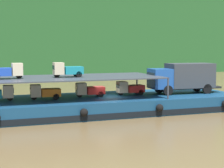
# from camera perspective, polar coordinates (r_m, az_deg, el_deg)

# --- Properties ---
(ground_plane) EXTENTS (400.00, 400.00, 0.00)m
(ground_plane) POSITION_cam_1_polar(r_m,az_deg,el_deg) (36.53, -0.74, -4.24)
(ground_plane) COLOR brown
(cargo_barge) EXTENTS (26.36, 8.72, 1.50)m
(cargo_barge) POSITION_cam_1_polar(r_m,az_deg,el_deg) (36.38, -0.72, -3.09)
(cargo_barge) COLOR navy
(cargo_barge) RESTS_ON ground
(covered_lorry) EXTENTS (7.91, 2.49, 3.10)m
(covered_lorry) POSITION_cam_1_polar(r_m,az_deg,el_deg) (39.24, 10.81, 1.06)
(covered_lorry) COLOR #1E4C99
(covered_lorry) RESTS_ON cargo_barge
(cargo_rack) EXTENTS (17.16, 7.37, 2.00)m
(cargo_rack) POSITION_cam_1_polar(r_m,az_deg,el_deg) (35.05, -6.63, 0.96)
(cargo_rack) COLOR #383D47
(cargo_rack) RESTS_ON cargo_barge
(mini_truck_lower_aft) EXTENTS (2.79, 1.29, 1.38)m
(mini_truck_lower_aft) POSITION_cam_1_polar(r_m,az_deg,el_deg) (34.73, -10.23, -1.20)
(mini_truck_lower_aft) COLOR orange
(mini_truck_lower_aft) RESTS_ON cargo_barge
(mini_truck_lower_mid) EXTENTS (2.79, 1.28, 1.38)m
(mini_truck_lower_mid) POSITION_cam_1_polar(r_m,az_deg,el_deg) (35.92, -3.44, -0.89)
(mini_truck_lower_mid) COLOR red
(mini_truck_lower_mid) RESTS_ON cargo_barge
(mini_truck_lower_fore) EXTENTS (2.75, 1.22, 1.38)m
(mini_truck_lower_fore) POSITION_cam_1_polar(r_m,az_deg,el_deg) (37.39, 2.75, -0.63)
(mini_truck_lower_fore) COLOR red
(mini_truck_lower_fore) RESTS_ON cargo_barge
(mini_truck_upper_stern) EXTENTS (2.78, 1.28, 1.38)m
(mini_truck_upper_stern) POSITION_cam_1_polar(r_m,az_deg,el_deg) (34.05, -15.68, 1.91)
(mini_truck_upper_stern) COLOR #1E47B7
(mini_truck_upper_stern) RESTS_ON cargo_rack
(mini_truck_upper_mid) EXTENTS (2.75, 1.22, 1.38)m
(mini_truck_upper_mid) POSITION_cam_1_polar(r_m,az_deg,el_deg) (34.84, -6.83, 2.17)
(mini_truck_upper_mid) COLOR teal
(mini_truck_upper_mid) RESTS_ON cargo_rack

